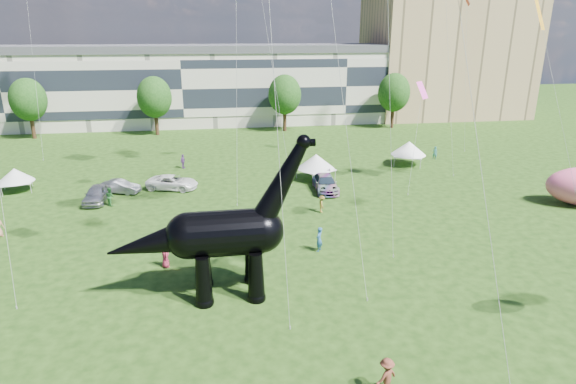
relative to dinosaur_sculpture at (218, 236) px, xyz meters
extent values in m
plane|color=#16330C|center=(3.10, -3.79, -3.87)|extent=(220.00, 220.00, 0.00)
cube|color=beige|center=(-4.90, 58.21, 2.13)|extent=(78.00, 11.00, 12.00)
cube|color=tan|center=(43.10, 61.21, 7.13)|extent=(28.00, 18.00, 22.00)
cylinder|color=#382314|center=(-26.90, 49.21, -2.27)|extent=(0.56, 0.56, 3.20)
ellipsoid|color=#14380F|center=(-26.90, 49.21, 2.45)|extent=(5.20, 5.20, 6.24)
cylinder|color=#382314|center=(-8.90, 49.21, -2.27)|extent=(0.56, 0.56, 3.20)
ellipsoid|color=#14380F|center=(-8.90, 49.21, 2.45)|extent=(5.20, 5.20, 6.24)
cylinder|color=#382314|center=(11.10, 49.21, -2.27)|extent=(0.56, 0.56, 3.20)
ellipsoid|color=#14380F|center=(11.10, 49.21, 2.45)|extent=(5.20, 5.20, 6.24)
cylinder|color=#382314|center=(29.10, 49.21, -2.27)|extent=(0.56, 0.56, 3.20)
ellipsoid|color=#14380F|center=(29.10, 49.21, 2.45)|extent=(5.20, 5.20, 6.24)
cone|color=black|center=(-0.98, -1.16, -2.31)|extent=(1.09, 1.09, 3.11)
sphere|color=black|center=(-0.98, -1.16, -3.68)|extent=(1.14, 1.14, 1.14)
cone|color=black|center=(-1.02, 1.12, -2.31)|extent=(1.09, 1.09, 3.11)
sphere|color=black|center=(-1.02, 1.12, -3.68)|extent=(1.14, 1.14, 1.14)
cone|color=black|center=(2.13, -1.10, -2.31)|extent=(1.09, 1.09, 3.11)
sphere|color=black|center=(2.13, -1.10, -3.68)|extent=(1.14, 1.14, 1.14)
cone|color=black|center=(2.08, 1.18, -2.31)|extent=(1.09, 1.09, 3.11)
sphere|color=black|center=(2.08, 1.18, -3.68)|extent=(1.14, 1.14, 1.14)
cylinder|color=black|center=(0.45, 0.01, 0.18)|extent=(4.41, 2.88, 2.80)
sphere|color=black|center=(-1.73, -0.03, 0.18)|extent=(2.80, 2.80, 2.80)
sphere|color=black|center=(2.62, 0.05, 0.18)|extent=(2.69, 2.69, 2.69)
cone|color=black|center=(3.89, 0.08, 3.17)|extent=(3.93, 1.63, 5.49)
sphere|color=black|center=(5.15, 0.10, 5.55)|extent=(0.87, 0.87, 0.87)
cylinder|color=black|center=(5.46, 0.11, 5.50)|extent=(0.73, 0.47, 0.46)
cone|color=black|center=(-3.86, -0.08, -0.17)|extent=(5.52, 2.28, 3.04)
imported|color=#B2B2B6|center=(-11.31, 18.58, -3.08)|extent=(2.14, 4.74, 1.58)
imported|color=slate|center=(-9.64, 20.96, -3.20)|extent=(4.27, 2.67, 1.33)
imported|color=white|center=(-4.53, 21.45, -3.15)|extent=(5.65, 3.78, 1.44)
imported|color=#595960|center=(10.86, 18.70, -3.08)|extent=(2.43, 5.47, 1.56)
cube|color=silver|center=(10.68, 22.57, -2.69)|extent=(4.27, 4.27, 0.13)
cone|color=silver|center=(10.68, 22.57, -1.83)|extent=(5.40, 5.40, 1.61)
cylinder|color=#999999|center=(9.94, 20.58, -3.28)|extent=(0.06, 0.06, 1.18)
cylinder|color=#999999|center=(12.67, 21.83, -3.28)|extent=(0.06, 0.06, 1.18)
cylinder|color=#999999|center=(8.69, 23.32, -3.28)|extent=(0.06, 0.06, 1.18)
cylinder|color=#999999|center=(11.42, 24.57, -3.28)|extent=(0.06, 0.06, 1.18)
cube|color=white|center=(22.93, 26.86, -2.67)|extent=(4.32, 4.32, 0.13)
cone|color=white|center=(22.93, 26.86, -1.80)|extent=(5.47, 5.47, 1.63)
cylinder|color=#999999|center=(20.92, 26.12, -3.27)|extent=(0.07, 0.07, 1.19)
cylinder|color=#999999|center=(23.67, 24.84, -3.27)|extent=(0.07, 0.07, 1.19)
cylinder|color=#999999|center=(22.19, 28.88, -3.27)|extent=(0.07, 0.07, 1.19)
cylinder|color=#999999|center=(24.95, 27.60, -3.27)|extent=(0.07, 0.07, 1.19)
cube|color=silver|center=(-20.00, 23.07, -2.86)|extent=(3.38, 3.38, 0.11)
cone|color=silver|center=(-20.00, 23.07, -2.14)|extent=(4.29, 4.29, 1.36)
cylinder|color=#999999|center=(-20.87, 21.49, -3.37)|extent=(0.05, 0.05, 1.00)
cylinder|color=#999999|center=(-18.42, 22.21, -3.37)|extent=(0.05, 0.05, 1.00)
cylinder|color=#999999|center=(-21.58, 23.94, -3.37)|extent=(0.05, 0.05, 1.00)
cylinder|color=#999999|center=(-19.14, 24.65, -3.37)|extent=(0.05, 0.05, 1.00)
imported|color=#245484|center=(7.29, 5.01, -2.93)|extent=(0.75, 0.82, 1.87)
imported|color=#2D722F|center=(-9.86, 17.40, -2.99)|extent=(1.04, 1.08, 1.75)
imported|color=#64377D|center=(-3.89, 29.26, -3.02)|extent=(0.78, 1.07, 1.69)
imported|color=brown|center=(7.19, -9.82, -2.97)|extent=(1.34, 1.10, 1.80)
imported|color=#99263C|center=(-3.70, 4.10, -3.05)|extent=(0.79, 0.94, 1.63)
imported|color=#317B78|center=(27.24, 28.76, -3.04)|extent=(0.72, 0.64, 1.65)
imported|color=olive|center=(9.19, 12.77, -3.09)|extent=(0.61, 1.02, 1.56)
plane|color=orange|center=(29.70, 15.97, 13.14)|extent=(2.97, 3.12, 3.01)
plane|color=#F444BF|center=(20.91, 19.89, 5.90)|extent=(1.96, 1.91, 1.64)
camera|label=1|loc=(0.21, -26.64, 11.73)|focal=30.00mm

